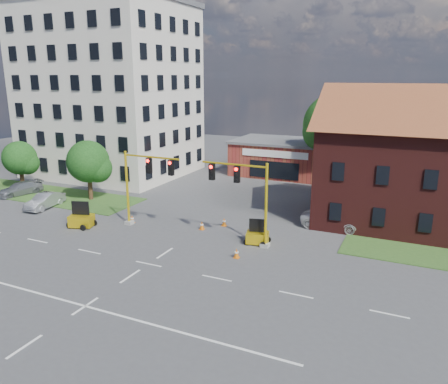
# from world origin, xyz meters

# --- Properties ---
(ground) EXTENTS (120.00, 120.00, 0.00)m
(ground) POSITION_xyz_m (0.00, 0.00, 0.00)
(ground) COLOR #454547
(ground) RESTS_ON ground
(grass_verge_nw) EXTENTS (22.00, 6.00, 0.08)m
(grass_verge_nw) POSITION_xyz_m (-20.00, 10.00, 0.04)
(grass_verge_nw) COLOR #2E521F
(grass_verge_nw) RESTS_ON ground
(grass_verge_ne) EXTENTS (14.00, 4.00, 0.08)m
(grass_verge_ne) POSITION_xyz_m (18.00, 9.00, 0.04)
(grass_verge_ne) COLOR #2E521F
(grass_verge_ne) RESTS_ON ground
(lane_markings) EXTENTS (60.00, 36.00, 0.01)m
(lane_markings) POSITION_xyz_m (0.00, -3.00, 0.01)
(lane_markings) COLOR white
(lane_markings) RESTS_ON ground
(office_block) EXTENTS (18.40, 15.40, 20.60)m
(office_block) POSITION_xyz_m (-20.00, 21.90, 10.31)
(office_block) COLOR beige
(office_block) RESTS_ON ground
(brick_shop) EXTENTS (12.40, 8.40, 4.30)m
(brick_shop) POSITION_xyz_m (0.00, 29.98, 2.16)
(brick_shop) COLOR maroon
(brick_shop) RESTS_ON ground
(tree_large) EXTENTS (7.27, 6.93, 10.21)m
(tree_large) POSITION_xyz_m (6.85, 27.08, 6.46)
(tree_large) COLOR #372014
(tree_large) RESTS_ON ground
(tree_nw_front) EXTENTS (4.35, 4.14, 5.97)m
(tree_nw_front) POSITION_xyz_m (-13.79, 10.58, 3.72)
(tree_nw_front) COLOR #372014
(tree_nw_front) RESTS_ON ground
(tree_nw_rear) EXTENTS (3.82, 3.64, 5.22)m
(tree_nw_rear) POSITION_xyz_m (-23.82, 11.08, 3.24)
(tree_nw_rear) COLOR #372014
(tree_nw_rear) RESTS_ON ground
(signal_mast_west) EXTENTS (5.30, 0.60, 6.20)m
(signal_mast_west) POSITION_xyz_m (-4.36, 6.00, 3.92)
(signal_mast_west) COLOR gray
(signal_mast_west) RESTS_ON ground
(signal_mast_east) EXTENTS (5.30, 0.60, 6.20)m
(signal_mast_east) POSITION_xyz_m (4.36, 6.00, 3.92)
(signal_mast_east) COLOR gray
(signal_mast_east) RESTS_ON ground
(trailer_west) EXTENTS (2.14, 1.74, 2.10)m
(trailer_west) POSITION_xyz_m (-9.11, 3.81, 0.66)
(trailer_west) COLOR yellow
(trailer_west) RESTS_ON ground
(trailer_east) EXTENTS (1.82, 1.43, 1.84)m
(trailer_east) POSITION_xyz_m (5.27, 6.38, 0.58)
(trailer_east) COLOR yellow
(trailer_east) RESTS_ON ground
(cone_a) EXTENTS (0.40, 0.40, 0.70)m
(cone_a) POSITION_xyz_m (-5.97, 6.37, 0.34)
(cone_a) COLOR #D8630B
(cone_a) RESTS_ON ground
(cone_b) EXTENTS (0.40, 0.40, 0.70)m
(cone_b) POSITION_xyz_m (0.11, 7.41, 0.34)
(cone_b) COLOR #D8630B
(cone_b) RESTS_ON ground
(cone_c) EXTENTS (0.40, 0.40, 0.70)m
(cone_c) POSITION_xyz_m (4.89, 3.35, 0.34)
(cone_c) COLOR #D8630B
(cone_c) RESTS_ON ground
(cone_d) EXTENTS (0.40, 0.40, 0.70)m
(cone_d) POSITION_xyz_m (1.38, 8.94, 0.34)
(cone_d) COLOR #D8630B
(cone_d) RESTS_ON ground
(pickup_white) EXTENTS (5.22, 2.48, 1.44)m
(pickup_white) POSITION_xyz_m (9.69, 12.19, 0.72)
(pickup_white) COLOR silver
(pickup_white) RESTS_ON ground
(sedan_silver_front) EXTENTS (1.92, 4.36, 1.39)m
(sedan_silver_front) POSITION_xyz_m (-16.00, 6.53, 0.70)
(sedan_silver_front) COLOR #929599
(sedan_silver_front) RESTS_ON ground
(sedan_silver_rear) EXTENTS (3.06, 4.91, 1.33)m
(sedan_silver_rear) POSITION_xyz_m (-21.96, 8.89, 0.66)
(sedan_silver_rear) COLOR #929599
(sedan_silver_rear) RESTS_ON ground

